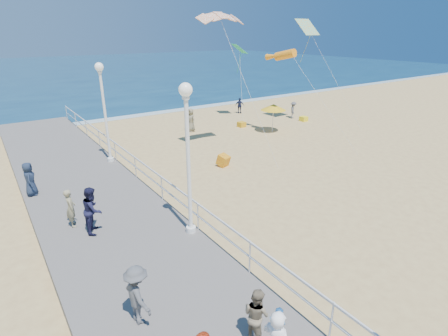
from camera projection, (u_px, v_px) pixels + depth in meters
ground at (295, 203)px, 15.68m from camera, size 160.00×160.00×0.00m
ocean at (43, 72)px, 65.29m from camera, size 160.00×90.00×0.05m
surf_line at (129, 117)px, 31.31m from camera, size 160.00×1.20×0.04m
boardwalk at (135, 257)px, 11.61m from camera, size 5.00×44.00×0.40m
railing at (198, 209)px, 12.53m from camera, size 0.05×42.00×0.55m
lamp_post_mid at (188, 146)px, 11.49m from camera, size 0.44×0.44×5.32m
lamp_post_far at (104, 103)px, 18.36m from camera, size 0.44×0.44×5.32m
toddler_held at (278, 324)px, 7.10m from camera, size 0.39×0.45×0.80m
spectator_1 at (256, 315)px, 8.04m from camera, size 0.62×0.75×1.40m
spectator_2 at (137, 295)px, 8.51m from camera, size 0.70×1.09×1.60m
spectator_4 at (30, 179)px, 15.26m from camera, size 0.62×0.83×1.52m
spectator_6 at (71, 208)px, 12.82m from camera, size 0.41×0.57×1.47m
spectator_7 at (93, 210)px, 12.43m from camera, size 0.94×1.03×1.72m
beach_walker_a at (293, 110)px, 30.70m from camera, size 1.02×1.05×1.44m
beach_walker_b at (240, 106)px, 32.48m from camera, size 0.85×0.83×1.44m
beach_walker_c at (191, 120)px, 26.53m from camera, size 0.76×0.98×1.77m
box_kite at (223, 161)px, 19.79m from camera, size 0.74×0.85×0.74m
beach_umbrella at (273, 107)px, 25.95m from camera, size 1.90×1.90×2.14m
beach_chair_left at (242, 124)px, 28.02m from camera, size 0.55×0.55×0.40m
beach_chair_right at (304, 119)px, 29.82m from camera, size 0.55×0.55×0.40m
kite_parafoil at (221, 15)px, 19.68m from camera, size 2.93×0.94×0.65m
kite_windsock at (285, 55)px, 23.62m from camera, size 1.00×2.61×1.07m
kite_diamond_multi at (307, 27)px, 26.96m from camera, size 1.81×1.39×1.20m
kite_diamond_green at (239, 49)px, 28.98m from camera, size 1.36×1.52×0.77m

